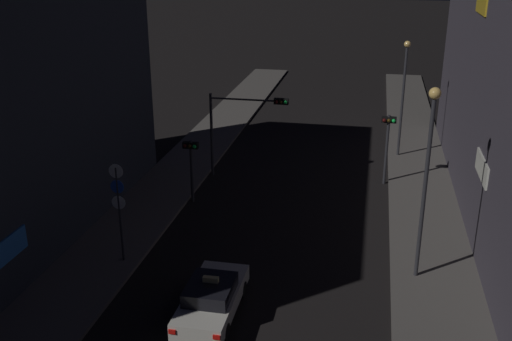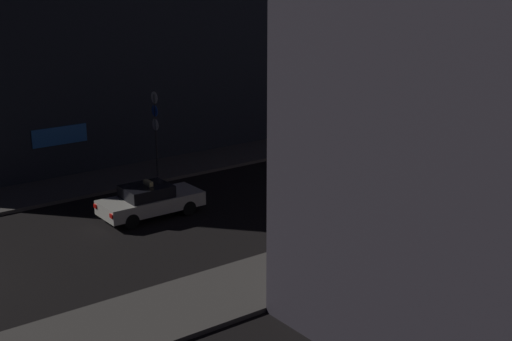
% 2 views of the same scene
% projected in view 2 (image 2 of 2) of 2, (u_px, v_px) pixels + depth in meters
% --- Properties ---
extents(sidewalk_left, '(3.48, 56.76, 0.16)m').
position_uv_depth(sidewalk_left, '(340.00, 135.00, 44.40)').
color(sidewalk_left, '#5B5651').
rests_on(sidewalk_left, ground_plane).
extents(building_facade_left, '(7.79, 21.95, 12.55)m').
position_uv_depth(building_facade_left, '(103.00, 41.00, 39.46)').
color(building_facade_left, '#282D38').
rests_on(building_facade_left, ground_plane).
extents(taxi, '(1.82, 4.45, 1.62)m').
position_uv_depth(taxi, '(150.00, 200.00, 30.38)').
color(taxi, silver).
rests_on(taxi, ground_plane).
extents(traffic_light_overhead, '(4.46, 0.42, 4.84)m').
position_uv_depth(traffic_light_overhead, '(353.00, 94.00, 38.91)').
color(traffic_light_overhead, '#2D2D33').
rests_on(traffic_light_overhead, ground_plane).
extents(traffic_light_left_kerb, '(0.80, 0.42, 3.34)m').
position_uv_depth(traffic_light_left_kerb, '(275.00, 118.00, 38.33)').
color(traffic_light_left_kerb, '#2D2D33').
rests_on(traffic_light_left_kerb, ground_plane).
extents(traffic_light_right_kerb, '(0.80, 0.42, 3.97)m').
position_uv_depth(traffic_light_right_kerb, '(481.00, 133.00, 33.30)').
color(traffic_light_right_kerb, '#2D2D33').
rests_on(traffic_light_right_kerb, ground_plane).
extents(sign_pole_left, '(0.59, 0.10, 4.29)m').
position_uv_depth(sign_pole_left, '(156.00, 125.00, 35.06)').
color(sign_pole_left, '#2D2D33').
rests_on(sign_pole_left, sidewalk_left).
extents(street_lamp_near_block, '(0.44, 0.44, 7.65)m').
position_uv_depth(street_lamp_near_block, '(342.00, 120.00, 25.89)').
color(street_lamp_near_block, '#2D2D33').
rests_on(street_lamp_near_block, sidewalk_right).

